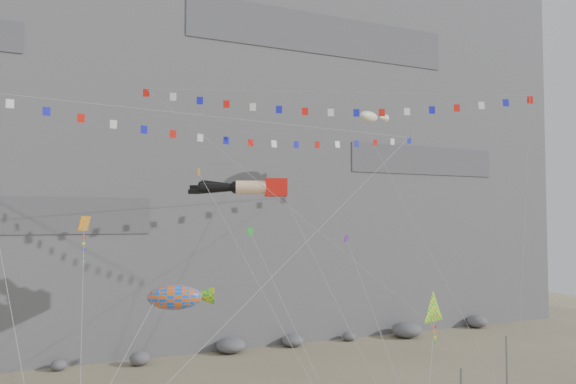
# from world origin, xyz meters

# --- Properties ---
(cliff) EXTENTS (80.00, 28.00, 50.00)m
(cliff) POSITION_xyz_m (0.00, 32.00, 25.00)
(cliff) COLOR slate
(cliff) RESTS_ON ground
(talus_boulders) EXTENTS (60.00, 3.00, 1.20)m
(talus_boulders) POSITION_xyz_m (0.00, 17.00, 0.60)
(talus_boulders) COLOR #5B5B60
(talus_boulders) RESTS_ON ground
(anchor_pole_right) EXTENTS (0.12, 0.12, 3.81)m
(anchor_pole_right) POSITION_xyz_m (13.42, -1.46, 1.91)
(anchor_pole_right) COLOR gray
(anchor_pole_right) RESTS_ON ground
(legs_kite) EXTENTS (7.11, 17.53, 20.24)m
(legs_kite) POSITION_xyz_m (-2.07, 6.98, 13.94)
(legs_kite) COLOR red
(legs_kite) RESTS_ON ground
(flag_banner_upper) EXTENTS (34.46, 16.44, 27.00)m
(flag_banner_upper) POSITION_xyz_m (-2.22, 8.85, 19.12)
(flag_banner_upper) COLOR red
(flag_banner_upper) RESTS_ON ground
(flag_banner_lower) EXTENTS (26.70, 11.98, 23.85)m
(flag_banner_lower) POSITION_xyz_m (4.46, 4.80, 20.90)
(flag_banner_lower) COLOR red
(flag_banner_lower) RESTS_ON ground
(harlequin_kite) EXTENTS (1.88, 8.62, 13.72)m
(harlequin_kite) POSITION_xyz_m (-13.25, 4.69, 11.41)
(harlequin_kite) COLOR red
(harlequin_kite) RESTS_ON ground
(fish_windsock) EXTENTS (8.28, 5.22, 10.51)m
(fish_windsock) POSITION_xyz_m (-9.07, -0.63, 7.55)
(fish_windsock) COLOR #E8540B
(fish_windsock) RESTS_ON ground
(delta_kite) EXTENTS (5.03, 4.35, 8.51)m
(delta_kite) POSITION_xyz_m (5.01, -4.45, 6.42)
(delta_kite) COLOR yellow
(delta_kite) RESTS_ON ground
(blimp_windsock) EXTENTS (3.71, 14.82, 24.82)m
(blimp_windsock) POSITION_xyz_m (10.77, 11.31, 20.68)
(blimp_windsock) COLOR #F7F3CB
(blimp_windsock) RESTS_ON ground
(small_kite_a) EXTENTS (4.89, 13.51, 20.13)m
(small_kite_a) POSITION_xyz_m (-5.69, 6.62, 14.61)
(small_kite_a) COLOR orange
(small_kite_a) RESTS_ON ground
(small_kite_b) EXTENTS (2.79, 11.82, 15.34)m
(small_kite_b) POSITION_xyz_m (4.94, 5.21, 10.08)
(small_kite_b) COLOR #6D1CA6
(small_kite_b) RESTS_ON ground
(small_kite_c) EXTENTS (2.40, 10.26, 14.69)m
(small_kite_c) POSITION_xyz_m (-3.32, 3.09, 10.67)
(small_kite_c) COLOR green
(small_kite_c) RESTS_ON ground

